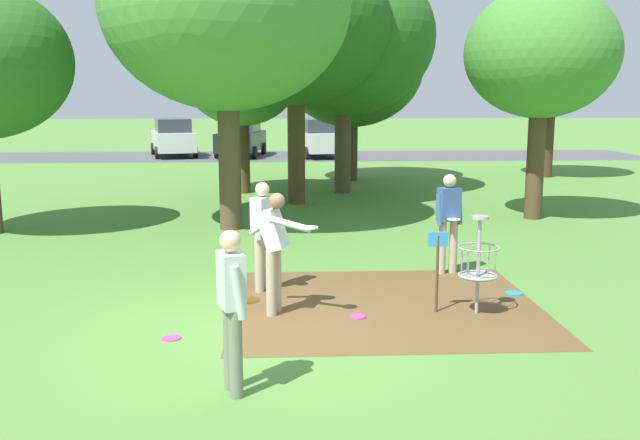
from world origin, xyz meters
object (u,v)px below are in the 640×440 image
Objects in this scene: disc_golf_basket at (474,261)px; player_throwing at (232,302)px; tree_far_left at (343,38)px; tree_mid_left at (552,57)px; parked_car_center_left at (241,138)px; frisbee_by_tee at (357,317)px; player_foreground_watching at (275,245)px; parked_car_leftmost at (173,137)px; tree_far_center at (296,24)px; parked_car_center_right at (318,138)px; frisbee_near_basket at (171,338)px; tree_near_left at (241,78)px; player_waiting_left at (263,230)px; player_waiting_right at (449,218)px; tree_near_right at (541,54)px; tree_far_right at (351,66)px; frisbee_far_left at (514,293)px; tree_mid_right at (226,4)px.

player_throwing reaches higher than disc_golf_basket.
tree_mid_left is at bearing 25.45° from tree_far_left.
tree_far_left is at bearing -73.19° from parked_car_center_left.
parked_car_center_left reaches higher than frisbee_by_tee.
player_foreground_watching is at bearing 168.32° from frisbee_by_tee.
player_foreground_watching is 0.38× the size of parked_car_leftmost.
disc_golf_basket is at bearing -77.28° from tree_far_center.
tree_far_center is 1.58× the size of parked_car_center_right.
tree_near_left is at bearing 89.31° from frisbee_near_basket.
parked_car_leftmost is at bearing 118.72° from tree_far_left.
disc_golf_basket is 0.20× the size of tree_far_center.
tree_far_center is 16.96m from parked_car_leftmost.
player_throwing and player_waiting_left have the same top height.
disc_golf_basket is at bearing 11.65° from frisbee_near_basket.
player_waiting_right is 23.59m from parked_car_center_left.
tree_mid_left is 11.06m from tree_far_center.
tree_near_left is 0.91× the size of tree_near_right.
tree_mid_left reaches higher than tree_near_left.
frisbee_near_basket is at bearing -143.99° from player_waiting_right.
tree_far_right reaches higher than player_waiting_right.
player_waiting_right is at bearing -72.80° from tree_far_center.
frisbee_far_left is 8.06m from tree_near_right.
disc_golf_basket is 0.28× the size of tree_near_left.
tree_near_right is 19.92m from parked_car_center_left.
player_waiting_left reaches higher than frisbee_far_left.
tree_mid_left is at bearing 41.29° from tree_mid_right.
frisbee_far_left is 0.04× the size of tree_mid_right.
frisbee_near_basket is at bearing -160.56° from frisbee_far_left.
player_waiting_left is at bearing -100.81° from tree_far_right.
tree_mid_left is at bearing 55.78° from player_waiting_left.
tree_mid_right reaches higher than frisbee_far_left.
tree_mid_right is (-1.09, 6.33, 3.96)m from player_foreground_watching.
player_throwing is at bearing -98.98° from tree_far_left.
tree_far_right is at bearing 80.00° from tree_far_left.
frisbee_far_left is 0.06× the size of parked_car_center_left.
tree_mid_right is 19.97m from parked_car_leftmost.
parked_car_leftmost is at bearing 107.62° from tree_near_left.
tree_near_left reaches higher than frisbee_far_left.
player_waiting_right is at bearing 54.97° from player_throwing.
frisbee_by_tee is 0.05× the size of parked_car_center_right.
tree_far_left is at bearing 131.66° from tree_near_right.
tree_far_right is at bearing -52.43° from parked_car_leftmost.
tree_mid_right is at bearing 108.70° from frisbee_by_tee.
parked_car_center_right reaches higher than frisbee_far_left.
parked_car_center_left is at bearing 103.04° from frisbee_far_left.
tree_far_center reaches higher than player_throwing.
frisbee_near_basket is (-1.30, -0.96, -0.98)m from player_foreground_watching.
tree_near_left is 3.08m from tree_far_center.
frisbee_by_tee is 26.47m from parked_car_leftmost.
frisbee_near_basket is (-4.21, -3.06, -0.96)m from player_waiting_right.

